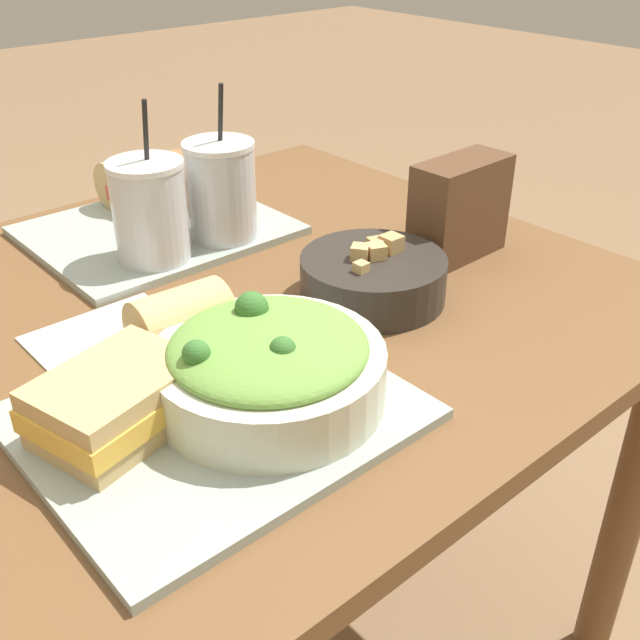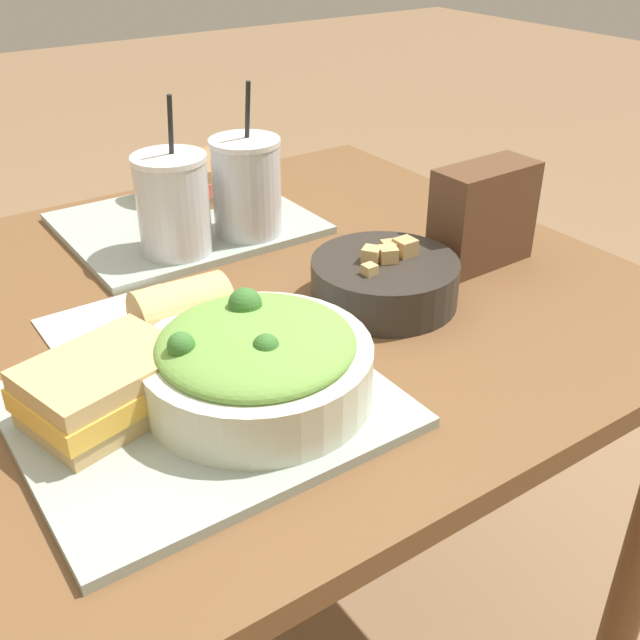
% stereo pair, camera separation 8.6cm
% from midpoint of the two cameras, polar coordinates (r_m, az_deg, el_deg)
% --- Properties ---
extents(dining_table, '(1.22, 0.92, 0.71)m').
position_cam_midpoint_polar(dining_table, '(1.02, -13.36, -4.78)').
color(dining_table, brown).
rests_on(dining_table, ground_plane).
extents(tray_near, '(0.37, 0.32, 0.01)m').
position_cam_midpoint_polar(tray_near, '(0.79, -11.10, -7.19)').
color(tray_near, '#99A89E').
rests_on(tray_near, dining_table).
extents(tray_far, '(0.37, 0.32, 0.01)m').
position_cam_midpoint_polar(tray_far, '(1.22, -14.31, 6.60)').
color(tray_far, '#99A89E').
rests_on(tray_far, dining_table).
extents(salad_bowl, '(0.24, 0.24, 0.10)m').
position_cam_midpoint_polar(salad_bowl, '(0.77, -7.18, -3.52)').
color(salad_bowl, beige).
rests_on(salad_bowl, tray_near).
extents(soup_bowl, '(0.19, 0.19, 0.08)m').
position_cam_midpoint_polar(soup_bowl, '(0.98, 1.56, 3.29)').
color(soup_bowl, '#2D2823').
rests_on(soup_bowl, dining_table).
extents(sandwich_near, '(0.18, 0.15, 0.06)m').
position_cam_midpoint_polar(sandwich_near, '(0.76, -18.39, -5.99)').
color(sandwich_near, tan).
rests_on(sandwich_near, tray_near).
extents(baguette_near, '(0.11, 0.09, 0.08)m').
position_cam_midpoint_polar(baguette_near, '(0.86, -13.21, -0.19)').
color(baguette_near, tan).
rests_on(baguette_near, tray_near).
extents(sandwich_far, '(0.19, 0.15, 0.06)m').
position_cam_midpoint_polar(sandwich_far, '(1.30, -13.48, 9.94)').
color(sandwich_far, olive).
rests_on(sandwich_far, tray_far).
extents(baguette_far, '(0.09, 0.08, 0.08)m').
position_cam_midpoint_polar(baguette_far, '(1.31, -16.09, 10.14)').
color(baguette_far, tan).
rests_on(baguette_far, tray_far).
extents(drink_cup_dark, '(0.11, 0.11, 0.23)m').
position_cam_midpoint_polar(drink_cup_dark, '(1.09, -15.06, 7.75)').
color(drink_cup_dark, silver).
rests_on(drink_cup_dark, tray_far).
extents(drink_cup_red, '(0.11, 0.11, 0.23)m').
position_cam_midpoint_polar(drink_cup_red, '(1.14, -9.71, 9.46)').
color(drink_cup_red, silver).
rests_on(drink_cup_red, tray_far).
extents(chip_bag, '(0.15, 0.07, 0.14)m').
position_cam_midpoint_polar(chip_bag, '(1.10, 8.36, 8.34)').
color(chip_bag, brown).
rests_on(chip_bag, dining_table).
extents(napkin_folded, '(0.18, 0.12, 0.00)m').
position_cam_midpoint_polar(napkin_folded, '(0.96, -18.53, -1.08)').
color(napkin_folded, white).
rests_on(napkin_folded, dining_table).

